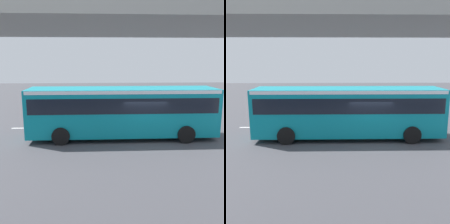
% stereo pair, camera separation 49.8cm
% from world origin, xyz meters
% --- Properties ---
extents(ground, '(80.00, 80.00, 0.00)m').
position_xyz_m(ground, '(0.00, 0.00, 0.00)').
color(ground, '#424247').
extents(city_bus, '(11.54, 2.85, 3.15)m').
position_xyz_m(city_bus, '(1.23, -0.51, 1.88)').
color(city_bus, '#0C8493').
rests_on(city_bus, ground).
extents(traffic_sign, '(0.08, 0.60, 2.80)m').
position_xyz_m(traffic_sign, '(5.40, -4.62, 1.89)').
color(traffic_sign, slate).
rests_on(traffic_sign, ground).
extents(lane_dash_left, '(2.00, 0.20, 0.01)m').
position_xyz_m(lane_dash_left, '(-4.00, -3.19, 0.00)').
color(lane_dash_left, silver).
rests_on(lane_dash_left, ground).
extents(lane_dash_centre, '(2.00, 0.20, 0.01)m').
position_xyz_m(lane_dash_centre, '(0.00, -3.19, 0.00)').
color(lane_dash_centre, silver).
rests_on(lane_dash_centre, ground).
extents(lane_dash_right, '(2.00, 0.20, 0.01)m').
position_xyz_m(lane_dash_right, '(4.00, -3.19, 0.00)').
color(lane_dash_right, silver).
rests_on(lane_dash_right, ground).
extents(lane_dash_rightmost, '(2.00, 0.20, 0.01)m').
position_xyz_m(lane_dash_rightmost, '(8.00, -3.19, 0.00)').
color(lane_dash_rightmost, silver).
rests_on(lane_dash_rightmost, ground).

